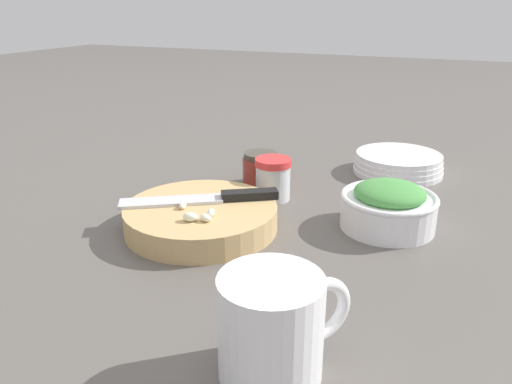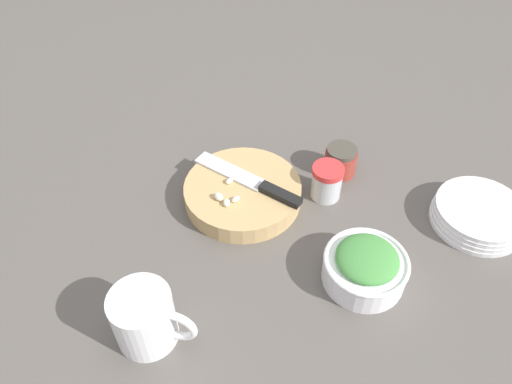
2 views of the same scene
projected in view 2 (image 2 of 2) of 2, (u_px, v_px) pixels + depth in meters
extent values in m
plane|color=#56514C|center=(286.00, 221.00, 0.94)|extent=(5.00, 5.00, 0.00)
cylinder|color=tan|center=(243.00, 193.00, 0.97)|extent=(0.23, 0.23, 0.04)
cube|color=black|center=(281.00, 194.00, 0.93)|extent=(0.06, 0.08, 0.01)
cube|color=silver|center=(230.00, 171.00, 0.98)|extent=(0.11, 0.15, 0.01)
ellipsoid|color=white|center=(219.00, 197.00, 0.93)|extent=(0.02, 0.02, 0.01)
ellipsoid|color=#F3E6C9|center=(229.00, 181.00, 0.96)|extent=(0.02, 0.02, 0.01)
ellipsoid|color=#F0E8CA|center=(227.00, 203.00, 0.92)|extent=(0.02, 0.02, 0.01)
ellipsoid|color=silver|center=(236.00, 199.00, 0.92)|extent=(0.02, 0.02, 0.01)
cylinder|color=white|center=(364.00, 270.00, 0.84)|extent=(0.14, 0.14, 0.05)
torus|color=white|center=(367.00, 261.00, 0.82)|extent=(0.14, 0.14, 0.01)
ellipsoid|color=#478E42|center=(367.00, 259.00, 0.81)|extent=(0.11, 0.11, 0.03)
cylinder|color=silver|center=(326.00, 184.00, 0.97)|extent=(0.06, 0.06, 0.06)
cylinder|color=red|center=(328.00, 170.00, 0.95)|extent=(0.06, 0.06, 0.01)
cylinder|color=white|center=(144.00, 318.00, 0.74)|extent=(0.10, 0.10, 0.10)
torus|color=white|center=(176.00, 326.00, 0.73)|extent=(0.06, 0.05, 0.07)
cylinder|color=white|center=(476.00, 220.00, 0.94)|extent=(0.17, 0.17, 0.01)
cylinder|color=white|center=(478.00, 216.00, 0.93)|extent=(0.17, 0.17, 0.01)
cylinder|color=white|center=(480.00, 213.00, 0.93)|extent=(0.17, 0.17, 0.01)
cylinder|color=white|center=(481.00, 209.00, 0.92)|extent=(0.17, 0.17, 0.01)
cylinder|color=#9E3328|center=(340.00, 162.00, 1.02)|extent=(0.07, 0.07, 0.05)
cylinder|color=#474238|center=(342.00, 151.00, 1.00)|extent=(0.06, 0.06, 0.01)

